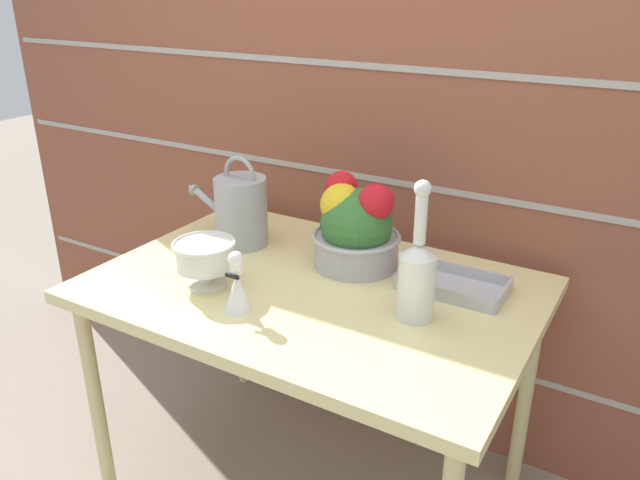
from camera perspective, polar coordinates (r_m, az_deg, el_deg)
brick_wall at (r=2.05m, az=6.68°, el=10.52°), size 3.60×0.08×2.20m
patio_table at (r=1.78m, az=-0.69°, el=-5.96°), size 1.22×0.83×0.74m
watering_can at (r=1.99m, az=-7.29°, el=2.73°), size 0.31×0.16×0.29m
crystal_pedestal_bowl at (r=1.73m, az=-10.49°, el=-1.51°), size 0.18×0.18×0.13m
flower_planter at (r=1.82m, az=3.24°, el=1.12°), size 0.26×0.26×0.27m
glass_decanter at (r=1.55m, az=8.86°, el=-3.12°), size 0.09×0.09×0.36m
figurine_vase at (r=1.60m, az=-7.56°, el=-4.28°), size 0.07×0.07×0.17m
wire_tray at (r=1.76m, az=12.05°, el=-4.14°), size 0.29×0.17×0.04m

